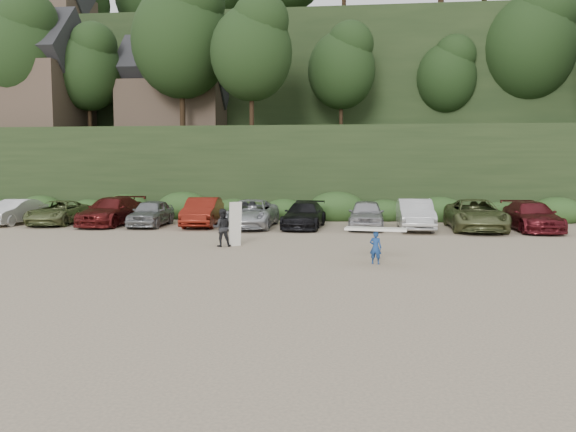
# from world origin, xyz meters

# --- Properties ---
(ground) EXTENTS (120.00, 120.00, 0.00)m
(ground) POSITION_xyz_m (0.00, 0.00, 0.00)
(ground) COLOR tan
(ground) RESTS_ON ground
(hillside_backdrop) EXTENTS (90.00, 41.50, 28.00)m
(hillside_backdrop) POSITION_xyz_m (-0.26, 35.93, 11.22)
(hillside_backdrop) COLOR black
(hillside_backdrop) RESTS_ON ground
(parked_cars) EXTENTS (34.09, 6.01, 1.64)m
(parked_cars) POSITION_xyz_m (-2.89, 9.90, 0.77)
(parked_cars) COLOR #A6A5AA
(parked_cars) RESTS_ON ground
(child_surfer) EXTENTS (2.21, 0.89, 1.29)m
(child_surfer) POSITION_xyz_m (3.11, -0.98, 0.88)
(child_surfer) COLOR navy
(child_surfer) RESTS_ON ground
(adult_surfer) EXTENTS (1.30, 0.77, 1.92)m
(adult_surfer) POSITION_xyz_m (-3.19, 2.55, 0.83)
(adult_surfer) COLOR black
(adult_surfer) RESTS_ON ground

